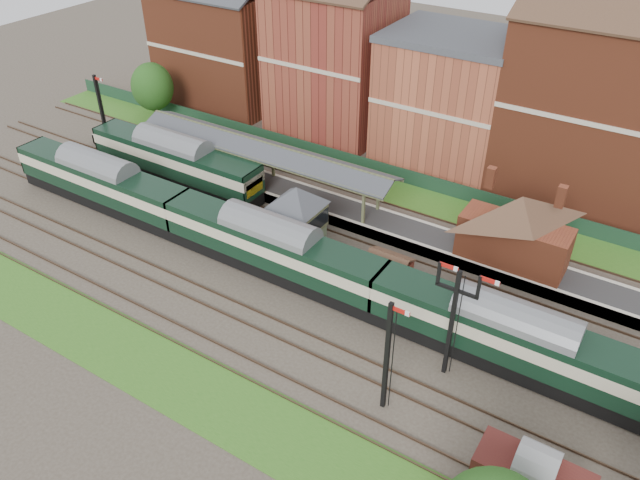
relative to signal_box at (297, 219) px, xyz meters
The scene contains 16 objects.
ground 5.45m from the signal_box, 47.29° to the right, with size 160.00×160.00×0.00m, color #473D33.
grass_back 13.47m from the signal_box, 76.76° to the left, with size 90.00×4.50×0.06m, color #2D6619.
grass_front 15.86m from the signal_box, 78.87° to the right, with size 90.00×5.00×0.06m, color #2D6619.
fence 15.25m from the signal_box, 78.50° to the left, with size 90.00×0.12×1.50m, color #193823.
platform 7.31m from the signal_box, 107.10° to the left, with size 55.00×3.40×1.00m, color #2D2D2D.
signal_box is the anchor object (origin of this frame).
brick_hut 8.25m from the signal_box, ahead, with size 3.20×2.64×2.94m.
station_building 16.37m from the signal_box, 23.43° to the left, with size 8.10×8.10×5.90m.
canopy 10.40m from the signal_box, 140.91° to the left, with size 26.00×3.89×4.08m.
semaphore_bracket 16.16m from the signal_box, 20.92° to the right, with size 3.60×0.25×8.18m.
semaphore_platform_end 27.41m from the signal_box, behind, with size 1.23×0.25×8.00m.
semaphore_siding 16.60m from the signal_box, 38.20° to the right, with size 1.23×0.25×8.00m.
town_backdrop 22.26m from the signal_box, 82.60° to the left, with size 69.00×10.00×16.00m.
dmu_train 3.34m from the signal_box, 93.92° to the right, with size 55.06×2.89×4.23m.
platform_railcar 16.24m from the signal_box, 168.44° to the left, with size 18.48×2.91×4.26m.
tree_back 30.60m from the signal_box, 155.53° to the left, with size 4.61×4.61×6.74m.
Camera 1 is at (20.16, -30.08, 29.28)m, focal length 35.00 mm.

